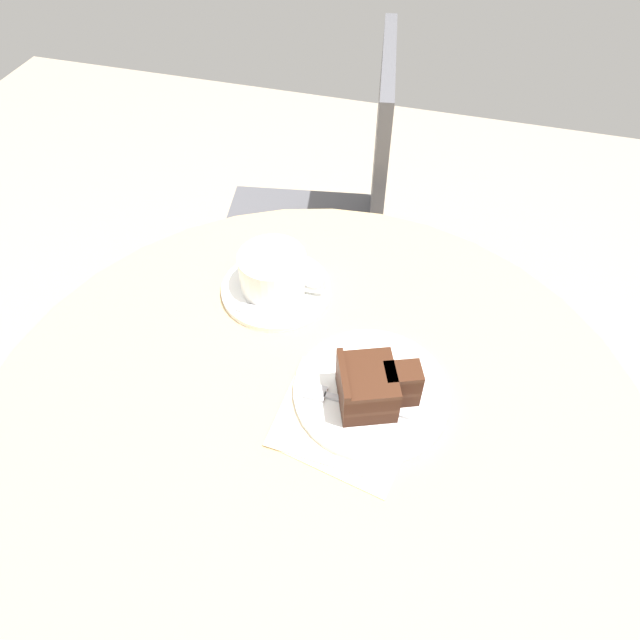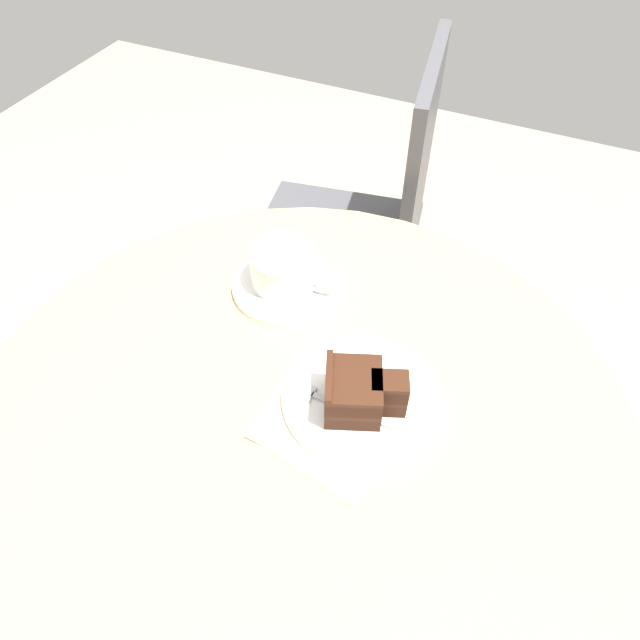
{
  "view_description": "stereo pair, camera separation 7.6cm",
  "coord_description": "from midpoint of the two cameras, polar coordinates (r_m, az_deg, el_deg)",
  "views": [
    {
      "loc": [
        0.11,
        -0.35,
        1.36
      ],
      "look_at": [
        -0.02,
        0.13,
        0.79
      ],
      "focal_mm": 32.0,
      "sensor_mm": 36.0,
      "label": 1
    },
    {
      "loc": [
        0.18,
        -0.33,
        1.36
      ],
      "look_at": [
        -0.02,
        0.13,
        0.79
      ],
      "focal_mm": 32.0,
      "sensor_mm": 36.0,
      "label": 2
    }
  ],
  "objects": [
    {
      "name": "ground_plane",
      "position": [
        1.41,
        0.31,
        -26.14
      ],
      "size": [
        4.4,
        4.4,
        0.01
      ],
      "primitive_type": "cube",
      "color": "gray",
      "rests_on": "ground"
    },
    {
      "name": "cafe_table",
      "position": [
        0.82,
        0.49,
        -14.38
      ],
      "size": [
        0.85,
        0.85,
        0.75
      ],
      "color": "tan",
      "rests_on": "ground"
    },
    {
      "name": "saucer",
      "position": [
        0.85,
        -0.86,
        3.39
      ],
      "size": [
        0.16,
        0.16,
        0.01
      ],
      "color": "white",
      "rests_on": "cafe_table"
    },
    {
      "name": "coffee_cup",
      "position": [
        0.83,
        -0.93,
        5.18
      ],
      "size": [
        0.13,
        0.1,
        0.06
      ],
      "color": "white",
      "rests_on": "saucer"
    },
    {
      "name": "teaspoon",
      "position": [
        0.82,
        -2.69,
        1.85
      ],
      "size": [
        0.1,
        0.04,
        0.0
      ],
      "rotation": [
        0.0,
        0.0,
        3.46
      ],
      "color": "#B7B7BC",
      "rests_on": "saucer"
    },
    {
      "name": "cake_plate",
      "position": [
        0.73,
        7.03,
        -7.94
      ],
      "size": [
        0.2,
        0.2,
        0.01
      ],
      "color": "white",
      "rests_on": "cafe_table"
    },
    {
      "name": "cake_slice",
      "position": [
        0.69,
        7.01,
        -7.36
      ],
      "size": [
        0.11,
        0.09,
        0.06
      ],
      "rotation": [
        0.0,
        0.0,
        0.38
      ],
      "color": "#381E14",
      "rests_on": "cake_plate"
    },
    {
      "name": "fork",
      "position": [
        0.71,
        3.72,
        -8.21
      ],
      "size": [
        0.14,
        0.02,
        0.0
      ],
      "rotation": [
        0.0,
        0.0,
        3.12
      ],
      "color": "#B7B7BC",
      "rests_on": "cake_plate"
    },
    {
      "name": "napkin",
      "position": [
        0.71,
        3.98,
        -10.12
      ],
      "size": [
        0.18,
        0.18,
        0.0
      ],
      "rotation": [
        0.0,
        0.0,
        2.95
      ],
      "color": "beige",
      "rests_on": "cafe_table"
    },
    {
      "name": "cafe_chair",
      "position": [
        1.32,
        6.87,
        10.0
      ],
      "size": [
        0.44,
        0.44,
        0.91
      ],
      "rotation": [
        0.0,
        0.0,
        4.88
      ],
      "color": "#4C4C51",
      "rests_on": "ground"
    }
  ]
}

